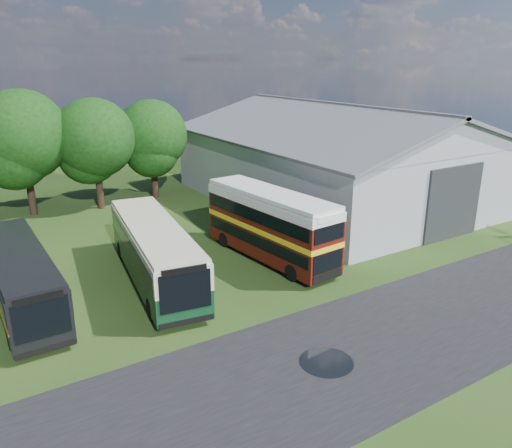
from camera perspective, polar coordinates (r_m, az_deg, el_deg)
ground at (r=23.76m, az=6.16°, el=-10.97°), size 120.00×120.00×0.00m
asphalt_road at (r=23.75m, az=16.59°, el=-11.71°), size 60.00×8.00×0.02m
puddle at (r=20.98m, az=8.03°, el=-15.40°), size 2.20×2.20×0.01m
storage_shed at (r=43.28m, az=9.05°, el=8.23°), size 18.80×24.80×8.15m
tree_mid at (r=41.59m, az=-25.13°, el=9.17°), size 6.80×6.80×9.60m
tree_right_a at (r=41.59m, az=-17.98°, el=9.30°), size 6.26×6.26×8.83m
tree_right_b at (r=43.85m, az=-11.83°, el=9.89°), size 5.98×5.98×8.45m
shrub_front at (r=31.17m, az=7.51°, el=-3.65°), size 1.70×1.70×1.70m
shrub_mid at (r=32.62m, az=5.29°, el=-2.55°), size 1.60×1.60×1.60m
shrub_back at (r=34.13m, az=3.27°, el=-1.55°), size 1.80×1.80×1.80m
bus_green_single at (r=27.45m, az=-11.48°, el=-3.11°), size 4.36×12.02×3.24m
bus_maroon_double at (r=29.87m, az=1.65°, el=-0.19°), size 3.38×9.99×4.21m
bus_dark_single at (r=26.75m, az=-25.31°, el=-5.50°), size 2.63×10.81×2.97m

